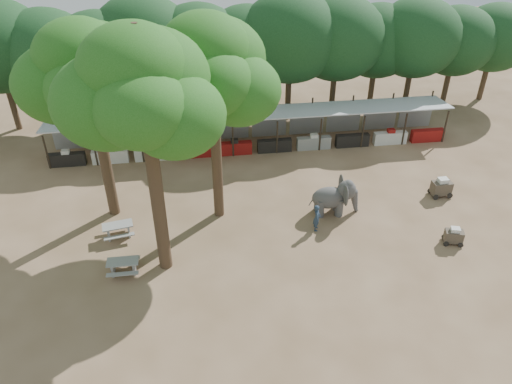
{
  "coord_description": "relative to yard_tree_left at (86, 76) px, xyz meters",
  "views": [
    {
      "loc": [
        -4.1,
        -17.33,
        17.06
      ],
      "look_at": [
        -1.0,
        5.0,
        2.0
      ],
      "focal_mm": 35.0,
      "sensor_mm": 36.0,
      "label": 1
    }
  ],
  "objects": [
    {
      "name": "ground",
      "position": [
        9.13,
        -7.19,
        -8.2
      ],
      "size": [
        100.0,
        100.0,
        0.0
      ],
      "primitive_type": "plane",
      "color": "brown",
      "rests_on": "ground"
    },
    {
      "name": "yard_tree_center",
      "position": [
        3.0,
        -5.0,
        1.01
      ],
      "size": [
        7.1,
        6.9,
        12.04
      ],
      "color": "#332316",
      "rests_on": "ground"
    },
    {
      "name": "backdrop_trees",
      "position": [
        9.13,
        11.81,
        -2.69
      ],
      "size": [
        46.46,
        5.95,
        8.33
      ],
      "color": "#332316",
      "rests_on": "ground"
    },
    {
      "name": "cart_back",
      "position": [
        19.58,
        -1.14,
        -7.6
      ],
      "size": [
        1.29,
        0.88,
        1.23
      ],
      "rotation": [
        0.0,
        0.0,
        0.04
      ],
      "color": "#3B3127",
      "rests_on": "ground"
    },
    {
      "name": "elephant",
      "position": [
        12.72,
        -1.94,
        -7.13
      ],
      "size": [
        2.82,
        2.16,
        2.15
      ],
      "rotation": [
        0.0,
        0.0,
        -0.06
      ],
      "color": "#3F3D3D",
      "rests_on": "ground"
    },
    {
      "name": "picnic_table_near",
      "position": [
        1.1,
        -5.47,
        -7.7
      ],
      "size": [
        1.54,
        1.39,
        0.77
      ],
      "rotation": [
        0.0,
        0.0,
        -0.01
      ],
      "color": "gray",
      "rests_on": "ground"
    },
    {
      "name": "handler",
      "position": [
        11.33,
        -3.36,
        -7.4
      ],
      "size": [
        0.53,
        0.66,
        1.6
      ],
      "primitive_type": "imported",
      "rotation": [
        0.0,
        0.0,
        1.28
      ],
      "color": "#26384C",
      "rests_on": "ground"
    },
    {
      "name": "picnic_table_far",
      "position": [
        0.59,
        -2.51,
        -7.68
      ],
      "size": [
        1.82,
        1.69,
        0.8
      ],
      "rotation": [
        0.0,
        0.0,
        0.18
      ],
      "color": "gray",
      "rests_on": "ground"
    },
    {
      "name": "cart_front",
      "position": [
        18.25,
        -5.52,
        -7.71
      ],
      "size": [
        1.17,
        0.93,
        1.0
      ],
      "rotation": [
        0.0,
        0.0,
        -0.28
      ],
      "color": "#3B3127",
      "rests_on": "ground"
    },
    {
      "name": "yard_tree_left",
      "position": [
        0.0,
        0.0,
        0.0
      ],
      "size": [
        7.1,
        6.9,
        11.02
      ],
      "color": "#332316",
      "rests_on": "ground"
    },
    {
      "name": "vendor_stalls",
      "position": [
        9.13,
        6.65,
        -7.02
      ],
      "size": [
        28.0,
        2.99,
        2.8
      ],
      "color": "#ADAFB5",
      "rests_on": "ground"
    },
    {
      "name": "yard_tree_back",
      "position": [
        6.0,
        -1.0,
        0.34
      ],
      "size": [
        7.1,
        6.9,
        11.36
      ],
      "color": "#332316",
      "rests_on": "ground"
    }
  ]
}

